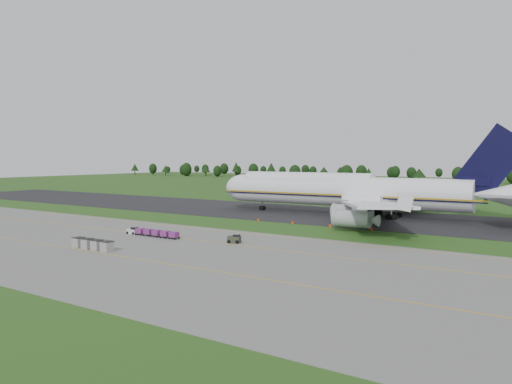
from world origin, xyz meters
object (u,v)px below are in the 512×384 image
Objects in this scene: aircraft at (350,191)px; utility_cart at (234,240)px; baggage_train at (151,233)px; uld_row at (93,244)px; edge_markers at (311,224)px.

aircraft is 50.68m from utility_cart.
aircraft is 56.54m from baggage_train.
baggage_train is 1.47× the size of uld_row.
baggage_train is 15.43m from uld_row.
edge_markers is (0.95, 28.11, -0.38)m from utility_cart.
baggage_train is at bearing 96.80° from uld_row.
edge_markers is (18.76, 30.82, -0.51)m from baggage_train.
aircraft is 9.13× the size of uld_row.
baggage_train is 5.23× the size of utility_cart.
utility_cart is at bearing 8.65° from baggage_train.
edge_markers is at bearing -89.93° from aircraft.
aircraft reaches higher than baggage_train.
aircraft is at bearing 76.11° from uld_row.
baggage_train is at bearing -121.32° from edge_markers.
uld_row is 0.31× the size of edge_markers.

